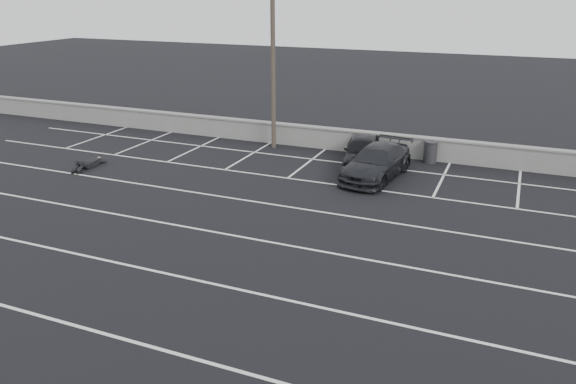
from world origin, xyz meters
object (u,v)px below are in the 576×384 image
at_px(person, 92,160).
at_px(trash_bin, 430,152).
at_px(car_left, 363,151).
at_px(utility_pole, 273,62).
at_px(car_right, 376,162).

bearing_deg(person, trash_bin, 17.27).
height_order(car_left, person, car_left).
relative_size(car_left, trash_bin, 4.02).
relative_size(utility_pole, trash_bin, 8.29).
distance_m(car_left, trash_bin, 3.21).
height_order(car_left, trash_bin, car_left).
height_order(utility_pole, trash_bin, utility_pole).
distance_m(utility_pole, trash_bin, 8.48).
height_order(car_left, car_right, car_left).
relative_size(car_right, person, 1.75).
bearing_deg(utility_pole, car_right, -24.31).
xyz_separation_m(utility_pole, person, (-6.28, -5.93, -3.95)).
height_order(car_right, trash_bin, car_right).
relative_size(car_left, person, 1.54).
xyz_separation_m(car_right, person, (-12.17, -3.27, -0.41)).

